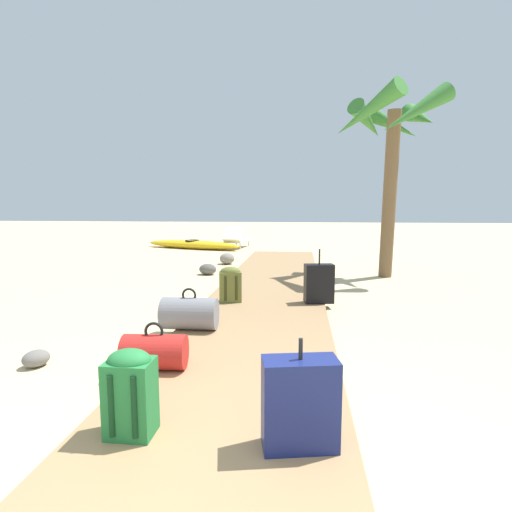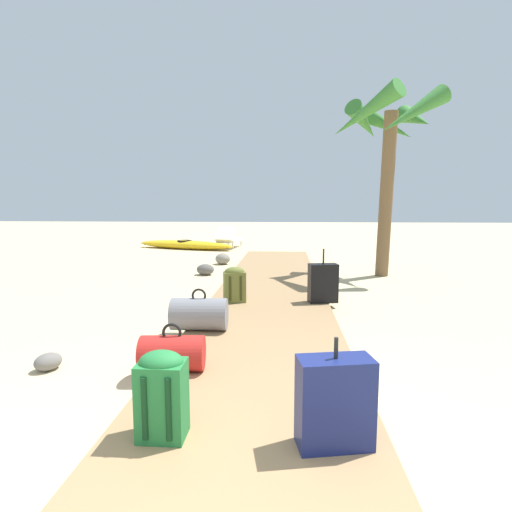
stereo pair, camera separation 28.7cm
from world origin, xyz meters
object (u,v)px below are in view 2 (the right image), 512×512
object	(u,v)px
duffel_bag_red	(172,353)
kayak	(185,245)
palm_tree_far_right	(388,136)
suitcase_black	(323,283)
backpack_green	(162,392)
suitcase_navy	(335,402)
lounge_chair	(229,239)
backpack_olive	(235,284)
duffel_bag_grey	(199,314)

from	to	relation	value
duffel_bag_red	kayak	world-z (taller)	duffel_bag_red
palm_tree_far_right	suitcase_black	bearing A→B (deg)	-119.73
kayak	backpack_green	bearing A→B (deg)	-76.54
backpack_green	kayak	bearing A→B (deg)	103.46
suitcase_black	palm_tree_far_right	xyz separation A→B (m)	(1.44, 2.52, 2.46)
palm_tree_far_right	kayak	distance (m)	7.86
suitcase_navy	lounge_chair	xyz separation A→B (m)	(-2.20, 11.51, -0.02)
suitcase_black	kayak	size ratio (longest dim) A/B	0.21
duffel_bag_red	backpack_olive	world-z (taller)	backpack_olive
backpack_olive	duffel_bag_grey	size ratio (longest dim) A/B	0.82
suitcase_navy	duffel_bag_grey	bearing A→B (deg)	120.48
duffel_bag_red	suitcase_black	world-z (taller)	suitcase_black
suitcase_black	lounge_chair	xyz separation A→B (m)	(-2.46, 7.99, -0.03)
backpack_green	lounge_chair	bearing A→B (deg)	95.90
palm_tree_far_right	suitcase_navy	bearing A→B (deg)	-105.72
backpack_olive	kayak	world-z (taller)	backpack_olive
backpack_olive	lounge_chair	size ratio (longest dim) A/B	0.32
backpack_olive	suitcase_black	distance (m)	1.27
duffel_bag_red	lounge_chair	xyz separation A→B (m)	(-0.97, 10.52, 0.10)
backpack_olive	backpack_green	size ratio (longest dim) A/B	0.96
suitcase_navy	palm_tree_far_right	size ratio (longest dim) A/B	0.18
suitcase_black	backpack_green	bearing A→B (deg)	-109.97
suitcase_black	palm_tree_far_right	distance (m)	3.81
backpack_green	duffel_bag_grey	bearing A→B (deg)	96.13
lounge_chair	kayak	world-z (taller)	lounge_chair
suitcase_black	backpack_olive	bearing A→B (deg)	-175.98
suitcase_black	duffel_bag_red	bearing A→B (deg)	-120.47
suitcase_black	duffel_bag_grey	bearing A→B (deg)	-136.67
suitcase_black	kayak	distance (m)	8.56
palm_tree_far_right	kayak	size ratio (longest dim) A/B	1.01
duffel_bag_grey	kayak	size ratio (longest dim) A/B	0.17
suitcase_black	lounge_chair	world-z (taller)	suitcase_black
duffel_bag_red	suitcase_navy	bearing A→B (deg)	-38.77
backpack_green	lounge_chair	size ratio (longest dim) A/B	0.33
duffel_bag_red	palm_tree_far_right	distance (m)	6.39
palm_tree_far_right	lounge_chair	xyz separation A→B (m)	(-3.90, 5.46, -2.49)
backpack_olive	palm_tree_far_right	xyz separation A→B (m)	(2.71, 2.61, 2.47)
duffel_bag_grey	kayak	bearing A→B (deg)	105.11
duffel_bag_red	suitcase_navy	xyz separation A→B (m)	(1.23, -0.99, 0.11)
backpack_olive	palm_tree_far_right	bearing A→B (deg)	43.97
suitcase_black	lounge_chair	bearing A→B (deg)	107.13
duffel_bag_grey	palm_tree_far_right	world-z (taller)	palm_tree_far_right
palm_tree_far_right	lounge_chair	bearing A→B (deg)	125.54
suitcase_navy	duffel_bag_grey	size ratio (longest dim) A/B	1.03
backpack_olive	backpack_green	world-z (taller)	backpack_green
backpack_olive	suitcase_navy	xyz separation A→B (m)	(1.01, -3.43, -0.01)
kayak	suitcase_navy	bearing A→B (deg)	-71.72
backpack_green	kayak	xyz separation A→B (m)	(-2.66, 11.11, -0.21)
duffel_bag_red	suitcase_navy	distance (m)	1.58
duffel_bag_grey	kayak	xyz separation A→B (m)	(-2.43, 9.02, -0.11)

